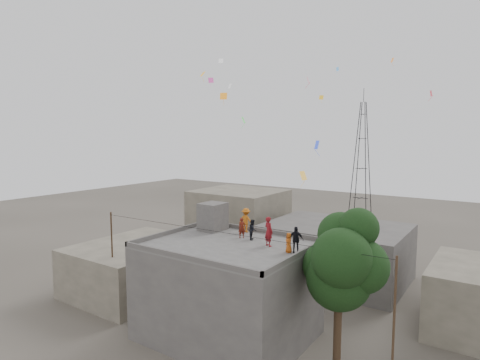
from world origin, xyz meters
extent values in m
plane|color=#423D36|center=(0.00, 0.00, 0.00)|extent=(140.00, 140.00, 0.00)
cube|color=#4D4A48|center=(0.00, 0.00, 3.00)|extent=(10.00, 8.00, 6.00)
cube|color=#575451|center=(0.00, 0.00, 6.05)|extent=(10.00, 8.00, 0.10)
cube|color=#4D4A48|center=(0.00, 3.92, 6.25)|extent=(10.00, 0.15, 0.30)
cube|color=#4D4A48|center=(0.00, -3.92, 6.25)|extent=(10.00, 0.15, 0.30)
cube|color=#4D4A48|center=(4.92, 0.00, 6.25)|extent=(0.15, 8.00, 0.30)
cube|color=#4D4A48|center=(-4.92, 0.00, 6.25)|extent=(0.15, 8.00, 0.30)
cube|color=#4D4A48|center=(-3.20, 2.60, 7.10)|extent=(1.60, 1.80, 2.00)
cube|color=#60594B|center=(-11.00, 2.00, 2.00)|extent=(8.00, 10.00, 4.00)
cube|color=#4D4A48|center=(2.00, 14.00, 2.50)|extent=(12.00, 9.00, 5.00)
cube|color=#60594B|center=(-10.00, 16.00, 3.50)|extent=(9.00, 8.00, 7.00)
cylinder|color=black|center=(7.20, 0.50, 2.00)|extent=(0.44, 0.44, 4.00)
cylinder|color=black|center=(7.35, 0.60, 3.60)|extent=(0.64, 0.91, 2.14)
sphere|color=black|center=(7.20, 0.50, 5.20)|extent=(3.60, 3.60, 3.60)
sphere|color=black|center=(8.30, 0.80, 6.00)|extent=(3.00, 3.00, 3.00)
sphere|color=black|center=(6.30, 1.00, 5.60)|extent=(2.80, 2.80, 2.80)
sphere|color=black|center=(7.60, -0.30, 6.60)|extent=(3.20, 3.20, 3.20)
sphere|color=black|center=(6.90, 1.40, 7.40)|extent=(2.60, 2.60, 2.60)
sphere|color=black|center=(8.00, 1.10, 8.00)|extent=(2.20, 2.20, 2.20)
cylinder|color=black|center=(-9.50, -1.50, 3.70)|extent=(0.12, 0.12, 7.40)
cylinder|color=black|center=(10.50, -1.00, 3.70)|extent=(0.12, 0.12, 7.40)
cylinder|color=black|center=(0.50, -1.25, 7.20)|extent=(20.00, 0.52, 0.02)
cylinder|color=black|center=(-4.85, 39.15, 9.00)|extent=(1.27, 1.27, 18.01)
cylinder|color=black|center=(-3.15, 39.15, 9.00)|extent=(1.27, 1.27, 18.01)
cylinder|color=black|center=(-3.15, 40.85, 9.00)|extent=(1.27, 1.27, 18.01)
cylinder|color=black|center=(-4.85, 40.85, 9.00)|extent=(1.27, 1.27, 18.01)
cube|color=black|center=(-4.00, 40.00, 3.60)|extent=(2.36, 0.08, 0.08)
cube|color=black|center=(-4.00, 40.00, 3.60)|extent=(0.08, 2.36, 0.08)
cube|color=black|center=(-4.00, 40.00, 8.10)|extent=(1.81, 0.08, 0.08)
cube|color=black|center=(-4.00, 40.00, 8.10)|extent=(0.08, 1.81, 0.08)
cube|color=black|center=(-4.00, 40.00, 12.60)|extent=(1.26, 0.08, 0.08)
cube|color=black|center=(-4.00, 40.00, 12.60)|extent=(0.08, 1.26, 0.08)
cube|color=black|center=(-4.00, 40.00, 16.20)|extent=(0.82, 0.08, 0.08)
cube|color=black|center=(-4.00, 40.00, 16.20)|extent=(0.08, 0.82, 0.08)
cylinder|color=black|center=(-4.00, 40.00, 19.00)|extent=(0.08, 0.08, 2.00)
imported|color=maroon|center=(2.36, 1.14, 7.03)|extent=(0.80, 0.69, 1.87)
imported|color=#AF4D14|center=(4.05, 0.59, 6.70)|extent=(0.68, 0.68, 1.19)
imported|color=black|center=(0.69, 1.93, 6.78)|extent=(0.75, 0.82, 1.35)
imported|color=black|center=(4.40, 0.79, 6.88)|extent=(1.00, 0.72, 1.57)
imported|color=#C76516|center=(-0.82, 3.40, 6.97)|extent=(1.15, 0.69, 1.74)
imported|color=maroon|center=(-0.16, 1.89, 6.78)|extent=(0.57, 0.59, 1.36)
plane|color=orange|center=(-3.18, 3.97, 15.89)|extent=(0.53, 0.37, 0.50)
plane|color=#DA2244|center=(2.57, 6.08, 16.87)|extent=(0.28, 0.49, 0.45)
plane|color=yellow|center=(0.11, 14.36, 16.44)|extent=(0.39, 0.38, 0.36)
plane|color=blue|center=(5.28, 1.57, 12.46)|extent=(0.44, 0.44, 0.50)
plane|color=silver|center=(-6.69, 9.67, 17.43)|extent=(0.46, 0.34, 0.41)
plane|color=orange|center=(6.68, 12.30, 18.73)|extent=(0.29, 0.34, 0.32)
plane|color=green|center=(-1.09, 3.46, 14.09)|extent=(0.32, 0.50, 0.43)
plane|color=#C72E3E|center=(9.89, 9.83, 15.83)|extent=(0.23, 0.40, 0.39)
plane|color=orange|center=(-4.38, 3.04, 17.47)|extent=(0.52, 0.45, 0.34)
plane|color=#4C9BE5|center=(0.02, 18.43, 19.50)|extent=(0.32, 0.20, 0.35)
plane|color=#E548AB|center=(-7.00, 7.33, 17.71)|extent=(0.49, 0.37, 0.40)
plane|color=gold|center=(4.90, 0.61, 10.73)|extent=(0.27, 0.56, 0.50)
plane|color=white|center=(-9.59, 12.23, 20.33)|extent=(0.48, 0.34, 0.43)
camera|label=1|loc=(14.63, -20.17, 12.96)|focal=30.00mm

